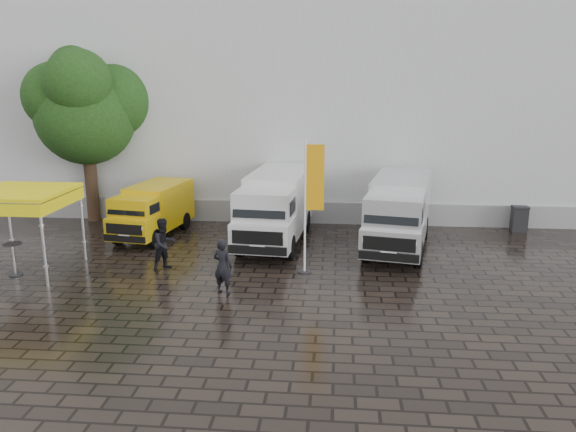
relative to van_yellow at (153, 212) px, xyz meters
name	(u,v)px	position (x,y,z in m)	size (l,w,h in m)	color
ground	(321,284)	(7.24, -5.14, -1.07)	(120.00, 120.00, 0.00)	black
exhibition_hall	(366,88)	(9.24, 10.86, 4.93)	(44.00, 16.00, 12.00)	silver
hall_plinth	(370,214)	(9.24, 2.81, -0.57)	(44.00, 0.15, 1.00)	gray
van_yellow	(153,212)	(0.00, 0.00, 0.00)	(1.78, 4.63, 2.14)	gold
van_white	(276,209)	(5.26, -0.44, 0.33)	(2.15, 6.44, 2.79)	silver
van_silver	(399,215)	(10.12, -0.85, 0.29)	(2.09, 6.27, 2.72)	silver
canopy_tent	(20,196)	(-2.90, -4.76, 1.61)	(3.00, 3.00, 2.88)	silver
flagpole	(310,200)	(6.83, -3.98, 1.47)	(0.88, 0.50, 4.60)	black
tree	(84,108)	(-3.80, 2.63, 4.12)	(4.50, 4.50, 8.09)	black
cocktail_table	(14,259)	(-3.13, -5.18, -0.51)	(0.60, 0.60, 1.13)	black
wheelie_bin	(519,219)	(15.69, 2.22, -0.51)	(0.67, 0.67, 1.11)	black
person_front	(223,266)	(4.25, -6.17, -0.19)	(0.64, 0.42, 1.76)	black
person_tent	(164,244)	(1.76, -4.09, -0.15)	(0.89, 0.69, 1.83)	black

